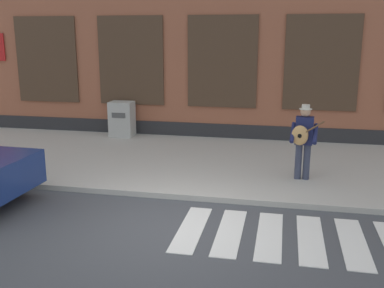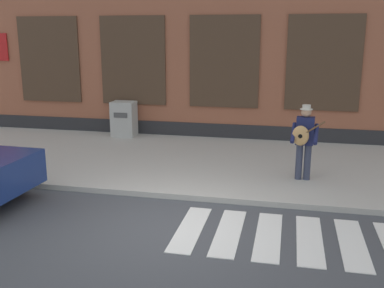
# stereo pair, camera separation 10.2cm
# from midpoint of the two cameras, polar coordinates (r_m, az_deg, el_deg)

# --- Properties ---
(ground_plane) EXTENTS (160.00, 160.00, 0.00)m
(ground_plane) POSITION_cam_midpoint_polar(r_m,az_deg,el_deg) (8.02, -2.86, -10.47)
(ground_plane) COLOR #424449
(sidewalk) EXTENTS (28.00, 5.31, 0.12)m
(sidewalk) POSITION_cam_midpoint_polar(r_m,az_deg,el_deg) (11.64, 2.26, -2.32)
(sidewalk) COLOR #ADAAA3
(sidewalk) RESTS_ON ground
(crosswalk) EXTENTS (5.78, 1.90, 0.01)m
(crosswalk) POSITION_cam_midpoint_polar(r_m,az_deg,el_deg) (7.87, 20.05, -11.78)
(crosswalk) COLOR silver
(crosswalk) RESTS_ON ground
(busker) EXTENTS (0.71, 0.56, 1.68)m
(busker) POSITION_cam_midpoint_polar(r_m,az_deg,el_deg) (10.15, 14.32, 0.72)
(busker) COLOR #33384C
(busker) RESTS_ON sidewalk
(utility_box) EXTENTS (0.73, 0.58, 1.10)m
(utility_box) POSITION_cam_midpoint_polar(r_m,az_deg,el_deg) (14.39, -8.43, 3.18)
(utility_box) COLOR #ADADA8
(utility_box) RESTS_ON sidewalk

